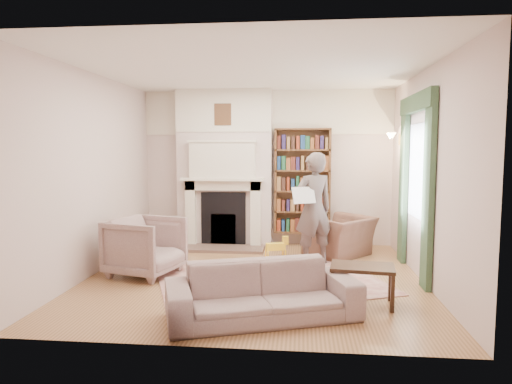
# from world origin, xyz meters

# --- Properties ---
(floor) EXTENTS (4.50, 4.50, 0.00)m
(floor) POSITION_xyz_m (0.00, 0.00, 0.00)
(floor) COLOR brown
(floor) RESTS_ON ground
(ceiling) EXTENTS (4.50, 4.50, 0.00)m
(ceiling) POSITION_xyz_m (0.00, 0.00, 2.80)
(ceiling) COLOR white
(ceiling) RESTS_ON wall_back
(wall_back) EXTENTS (4.50, 0.00, 4.50)m
(wall_back) POSITION_xyz_m (0.00, 2.25, 1.40)
(wall_back) COLOR beige
(wall_back) RESTS_ON floor
(wall_front) EXTENTS (4.50, 0.00, 4.50)m
(wall_front) POSITION_xyz_m (0.00, -2.25, 1.40)
(wall_front) COLOR beige
(wall_front) RESTS_ON floor
(wall_left) EXTENTS (0.00, 4.50, 4.50)m
(wall_left) POSITION_xyz_m (-2.25, 0.00, 1.40)
(wall_left) COLOR beige
(wall_left) RESTS_ON floor
(wall_right) EXTENTS (0.00, 4.50, 4.50)m
(wall_right) POSITION_xyz_m (2.25, 0.00, 1.40)
(wall_right) COLOR beige
(wall_right) RESTS_ON floor
(fireplace) EXTENTS (1.70, 0.58, 2.80)m
(fireplace) POSITION_xyz_m (-0.75, 2.05, 1.39)
(fireplace) COLOR beige
(fireplace) RESTS_ON floor
(bookcase) EXTENTS (1.00, 0.24, 1.85)m
(bookcase) POSITION_xyz_m (0.65, 2.12, 1.18)
(bookcase) COLOR brown
(bookcase) RESTS_ON floor
(window) EXTENTS (0.02, 0.90, 1.30)m
(window) POSITION_xyz_m (2.23, 0.40, 1.45)
(window) COLOR silver
(window) RESTS_ON wall_right
(curtain_left) EXTENTS (0.07, 0.32, 2.40)m
(curtain_left) POSITION_xyz_m (2.20, -0.30, 1.20)
(curtain_left) COLOR #304B32
(curtain_left) RESTS_ON floor
(curtain_right) EXTENTS (0.07, 0.32, 2.40)m
(curtain_right) POSITION_xyz_m (2.20, 1.10, 1.20)
(curtain_right) COLOR #304B32
(curtain_right) RESTS_ON floor
(pelmet) EXTENTS (0.09, 1.70, 0.24)m
(pelmet) POSITION_xyz_m (2.19, 0.40, 2.38)
(pelmet) COLOR #304B32
(pelmet) RESTS_ON wall_right
(wall_sconce) EXTENTS (0.20, 0.24, 0.24)m
(wall_sconce) POSITION_xyz_m (2.03, 1.50, 1.90)
(wall_sconce) COLOR gold
(wall_sconce) RESTS_ON wall_right
(rug) EXTENTS (3.45, 3.08, 0.01)m
(rug) POSITION_xyz_m (0.21, -0.13, 0.01)
(rug) COLOR beige
(rug) RESTS_ON floor
(armchair_reading) EXTENTS (1.31, 1.32, 0.64)m
(armchair_reading) POSITION_xyz_m (1.27, 1.39, 0.32)
(armchair_reading) COLOR #53322C
(armchair_reading) RESTS_ON floor
(armchair_left) EXTENTS (1.09, 1.07, 0.81)m
(armchair_left) POSITION_xyz_m (-1.51, -0.05, 0.40)
(armchair_left) COLOR #B6A596
(armchair_left) RESTS_ON floor
(sofa) EXTENTS (2.11, 1.37, 0.57)m
(sofa) POSITION_xyz_m (0.25, -1.51, 0.29)
(sofa) COLOR #AE9E90
(sofa) RESTS_ON floor
(man_reading) EXTENTS (0.74, 0.65, 1.70)m
(man_reading) POSITION_xyz_m (0.82, 0.79, 0.85)
(man_reading) COLOR #5A4D48
(man_reading) RESTS_ON floor
(newspaper) EXTENTS (0.36, 0.26, 0.24)m
(newspaper) POSITION_xyz_m (0.67, 0.59, 1.08)
(newspaper) COLOR silver
(newspaper) RESTS_ON man_reading
(coffee_table) EXTENTS (0.75, 0.53, 0.45)m
(coffee_table) POSITION_xyz_m (1.33, -0.97, 0.23)
(coffee_table) COLOR black
(coffee_table) RESTS_ON floor
(paraffin_heater) EXTENTS (0.26, 0.26, 0.55)m
(paraffin_heater) POSITION_xyz_m (-1.63, 1.72, 0.28)
(paraffin_heater) COLOR #AAACB1
(paraffin_heater) RESTS_ON floor
(rocking_horse) EXTENTS (0.50, 0.32, 0.41)m
(rocking_horse) POSITION_xyz_m (0.25, 0.82, 0.20)
(rocking_horse) COLOR yellow
(rocking_horse) RESTS_ON rug
(board_game) EXTENTS (0.33, 0.33, 0.03)m
(board_game) POSITION_xyz_m (-0.70, 0.18, 0.03)
(board_game) COLOR #E3D750
(board_game) RESTS_ON rug
(game_box_lid) EXTENTS (0.33, 0.27, 0.05)m
(game_box_lid) POSITION_xyz_m (-0.82, 0.37, 0.04)
(game_box_lid) COLOR red
(game_box_lid) RESTS_ON rug
(comic_annuals) EXTENTS (0.67, 0.32, 0.02)m
(comic_annuals) POSITION_xyz_m (0.35, -0.33, 0.02)
(comic_annuals) COLOR red
(comic_annuals) RESTS_ON rug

